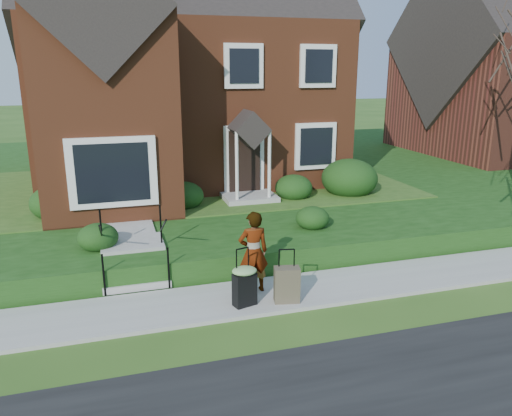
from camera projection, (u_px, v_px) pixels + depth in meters
name	position (u px, v px, depth m)	size (l,w,h in m)	color
ground	(265.00, 297.00, 10.27)	(120.00, 120.00, 0.00)	#2D5119
sidewalk	(265.00, 295.00, 10.26)	(60.00, 1.60, 0.08)	#9E9B93
terrace	(277.00, 171.00, 21.34)	(44.00, 20.00, 0.60)	#193E10
walkway	(127.00, 212.00, 14.02)	(1.20, 6.00, 0.06)	#9E9B93
main_house	(178.00, 47.00, 17.64)	(10.40, 10.20, 9.40)	brown
front_steps	(134.00, 257.00, 11.15)	(1.40, 2.02, 1.50)	#9E9B93
foundation_shrubs	(255.00, 187.00, 14.92)	(10.51, 4.35, 1.27)	#13330F
woman	(253.00, 252.00, 10.16)	(0.63, 0.41, 1.72)	#999999
suitcase_black	(245.00, 284.00, 9.64)	(0.57, 0.51, 1.17)	black
suitcase_olive	(287.00, 284.00, 9.82)	(0.54, 0.37, 1.08)	brown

